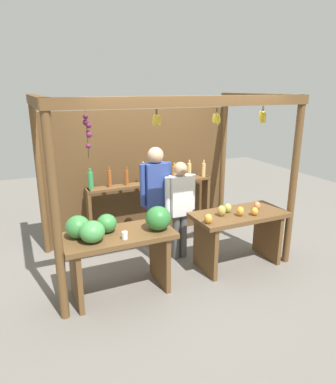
% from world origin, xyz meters
% --- Properties ---
extents(ground_plane, '(12.00, 12.00, 0.00)m').
position_xyz_m(ground_plane, '(0.00, 0.00, 0.00)').
color(ground_plane, slate).
rests_on(ground_plane, ground).
extents(market_stall, '(3.31, 1.89, 2.39)m').
position_xyz_m(market_stall, '(-0.00, 0.43, 1.38)').
color(market_stall, brown).
rests_on(market_stall, ground).
extents(fruit_counter_left, '(1.36, 0.64, 1.10)m').
position_xyz_m(fruit_counter_left, '(-0.90, -0.68, 0.73)').
color(fruit_counter_left, brown).
rests_on(fruit_counter_left, ground).
extents(fruit_counter_right, '(1.34, 0.64, 0.95)m').
position_xyz_m(fruit_counter_right, '(0.87, -0.67, 0.59)').
color(fruit_counter_right, brown).
rests_on(fruit_counter_right, ground).
extents(bottle_shelf_unit, '(2.12, 0.22, 1.35)m').
position_xyz_m(bottle_shelf_unit, '(0.08, 0.67, 0.82)').
color(bottle_shelf_unit, brown).
rests_on(bottle_shelf_unit, ground).
extents(vendor_man, '(0.48, 0.23, 1.69)m').
position_xyz_m(vendor_man, '(-0.10, 0.03, 1.02)').
color(vendor_man, '#4E5361').
rests_on(vendor_man, ground).
extents(vendor_woman, '(0.48, 0.20, 1.48)m').
position_xyz_m(vendor_woman, '(0.22, -0.13, 0.87)').
color(vendor_woman, '#504F4F').
rests_on(vendor_woman, ground).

